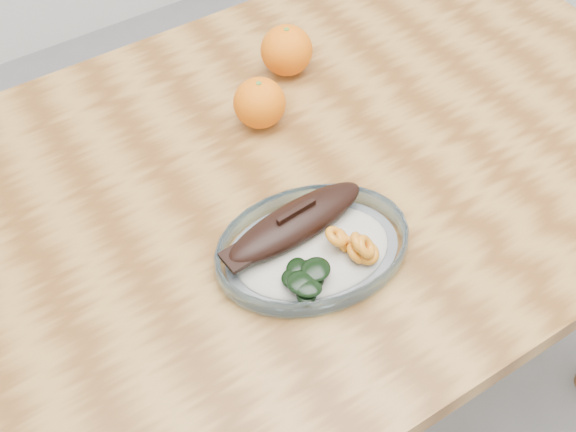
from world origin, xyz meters
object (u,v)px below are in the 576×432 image
Objects in this scene: plated_meal at (312,246)px; orange_right at (287,50)px; orange_left at (260,103)px; dining_table at (319,201)px.

plated_meal is 0.38m from orange_right.
orange_left is at bearing -140.90° from orange_right.
orange_right is (0.06, 0.19, 0.14)m from dining_table.
orange_left is at bearing 85.58° from plated_meal.
orange_right is at bearing 71.85° from dining_table.
orange_right reaches higher than orange_left.
dining_table is 0.25m from orange_right.
plated_meal is 6.59× the size of orange_right.
dining_table is at bearing -72.22° from orange_left.
plated_meal is 6.99× the size of orange_left.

